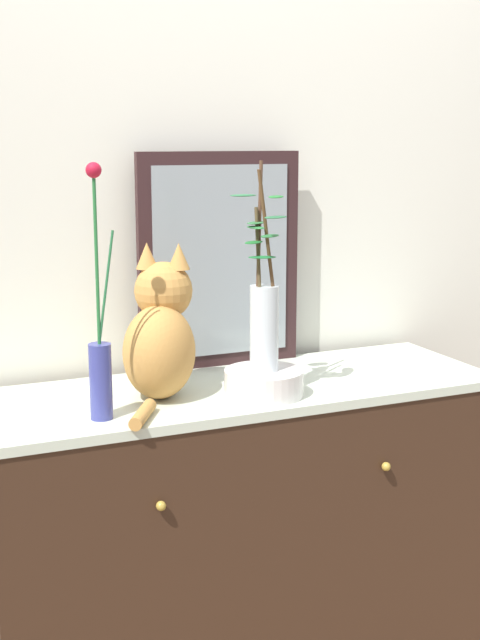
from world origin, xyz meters
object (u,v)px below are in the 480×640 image
Objects in this scene: vase_glass_clear at (264,315)px; bowl_porcelain at (264,383)px; sideboard at (240,535)px; mirror_leaning at (220,261)px; cat_sitting at (160,334)px; vase_slim_green at (100,360)px.

bowl_porcelain is at bearing 40.51° from vase_glass_clear.
bowl_porcelain is 0.39× the size of vase_glass_clear.
mirror_leaning is (0.03, 0.22, 0.75)m from sideboard.
vase_glass_clear is at bearing -23.77° from cat_sitting.
sideboard is 6.87× the size of bowl_porcelain.
vase_slim_green is (-0.19, -0.12, -0.02)m from cat_sitting.
cat_sitting reaches higher than sideboard.
mirror_leaning is 1.03× the size of vase_slim_green.
mirror_leaning is at bearing 81.44° from sideboard.
cat_sitting is at bearing -177.86° from sideboard.
bowl_porcelain is at bearing 2.18° from vase_slim_green.
mirror_leaning is at bearing 41.32° from cat_sitting.
vase_slim_green is 0.45m from bowl_porcelain.
bowl_porcelain is 0.18m from vase_glass_clear.
cat_sitting is 1.91× the size of bowl_porcelain.
sideboard is 2.65× the size of vase_glass_clear.
cat_sitting is 0.74× the size of vase_glass_clear.
mirror_leaning is at bearing 87.40° from bowl_porcelain.
sideboard is 2.28× the size of mirror_leaning.
mirror_leaning reaches higher than vase_glass_clear.
bowl_porcelain is at bearing -23.25° from cat_sitting.
mirror_leaning reaches higher than bowl_porcelain.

